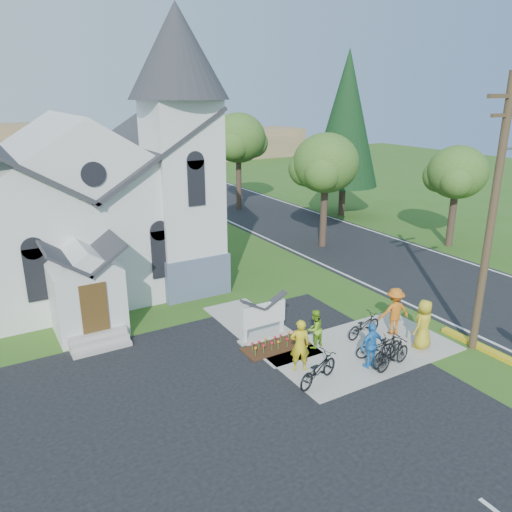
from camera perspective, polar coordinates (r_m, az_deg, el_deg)
ground at (r=18.47m, az=9.45°, el=-12.36°), size 120.00×120.00×0.00m
parking_lot at (r=14.11m, az=-9.17°, el=-23.34°), size 20.00×16.00×0.02m
road at (r=35.16m, az=6.54°, el=2.76°), size 8.00×90.00×0.02m
sidewalk at (r=19.66m, az=11.94°, el=-10.42°), size 7.00×4.00×0.05m
church at (r=25.33m, az=-18.79°, el=8.02°), size 12.35×12.00×13.00m
church_sign at (r=19.66m, az=0.90°, el=-6.73°), size 2.20×0.40×1.70m
flower_bed at (r=19.42m, az=2.29°, el=-10.34°), size 2.60×1.10×0.07m
utility_pole at (r=19.41m, az=25.56°, el=4.80°), size 3.45×0.28×10.00m
tree_road_near at (r=30.88m, az=7.99°, el=10.41°), size 4.00×4.00×7.05m
tree_road_mid at (r=41.10m, az=-2.03°, el=13.29°), size 4.40×4.40×7.80m
tree_road_far at (r=33.13m, az=22.04°, el=8.80°), size 3.60×3.60×6.30m
conifer at (r=39.42m, az=10.28°, el=15.15°), size 5.20×5.20×12.40m
distant_hills at (r=70.10m, az=-19.24°, el=11.41°), size 61.00×10.00×5.60m
cyclist_0 at (r=17.57m, az=5.03°, el=-10.10°), size 0.82×0.70×1.91m
bike_0 at (r=17.12m, az=7.10°, el=-12.71°), size 2.06×1.24×1.02m
cyclist_1 at (r=19.17m, az=6.71°, el=-8.26°), size 0.85×0.72×1.52m
bike_1 at (r=18.45m, az=15.45°, el=-10.75°), size 1.84×0.80×1.07m
cyclist_2 at (r=18.16m, az=13.06°, el=-9.92°), size 1.00×0.42×1.70m
bike_2 at (r=19.02m, az=13.50°, el=-10.13°), size 1.60×0.98×0.79m
cyclist_3 at (r=20.70m, az=15.54°, el=-6.10°), size 1.42×1.07×1.95m
bike_3 at (r=18.64m, az=14.76°, el=-10.32°), size 1.91×0.99×1.10m
cyclist_4 at (r=19.94m, az=18.61°, el=-7.39°), size 1.03×0.76×1.94m
bike_4 at (r=20.42m, az=12.22°, el=-7.76°), size 1.84×0.85×0.93m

